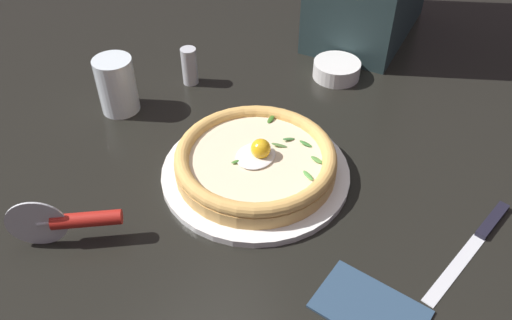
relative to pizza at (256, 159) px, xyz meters
name	(u,v)px	position (x,y,z in m)	size (l,w,h in m)	color
ground_plane	(271,189)	(0.00, 0.03, -0.05)	(2.40, 2.40, 0.03)	black
pizza_plate	(256,172)	(0.00, 0.00, -0.03)	(0.31, 0.31, 0.01)	white
pizza	(256,159)	(0.00, 0.00, 0.00)	(0.27, 0.27, 0.06)	#E2AD5F
side_bowl	(337,69)	(-0.35, -0.03, -0.02)	(0.10, 0.10, 0.03)	white
pizza_cutter	(71,221)	(0.27, -0.14, 0.01)	(0.12, 0.13, 0.09)	silver
table_knife	(480,236)	(-0.08, 0.35, -0.03)	(0.24, 0.05, 0.01)	silver
drinking_glass	(117,89)	(0.00, -0.32, 0.01)	(0.07, 0.07, 0.11)	silver
folded_napkin	(370,308)	(0.13, 0.27, -0.03)	(0.14, 0.09, 0.01)	navy
pepper_shaker	(190,66)	(-0.15, -0.27, 0.01)	(0.03, 0.03, 0.08)	silver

